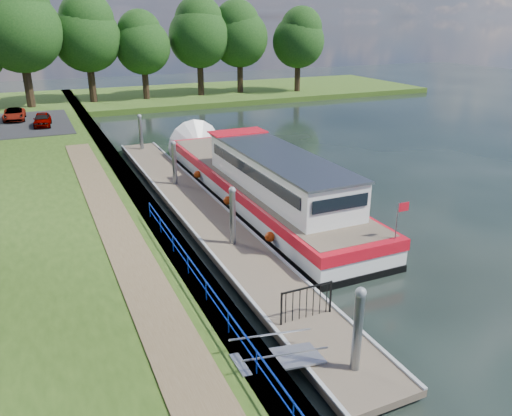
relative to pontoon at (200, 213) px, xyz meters
name	(u,v)px	position (x,y,z in m)	size (l,w,h in m)	color
ground	(343,369)	(0.00, -13.00, -0.18)	(160.00, 160.00, 0.00)	black
bank_edge	(141,204)	(-2.55, 2.00, 0.20)	(1.10, 90.00, 0.78)	#473D2D
far_bank	(193,95)	(12.00, 39.00, 0.12)	(60.00, 18.00, 0.60)	#2C4714
footpath	(132,258)	(-4.40, -5.00, 0.62)	(1.60, 40.00, 0.05)	brown
blue_fence	(216,300)	(-2.75, -10.00, 1.13)	(0.04, 18.04, 0.72)	#0C2DBF
pontoon	(200,213)	(0.00, 0.00, 0.00)	(2.50, 30.00, 0.56)	brown
mooring_piles	(199,192)	(0.00, 0.00, 1.10)	(0.30, 27.30, 3.55)	gray
gangway	(279,358)	(-1.85, -12.50, 0.44)	(2.58, 1.00, 0.92)	#A5A8AD
gate_panel	(307,298)	(0.00, -10.80, 0.97)	(1.85, 0.05, 1.15)	black
barge	(254,180)	(3.60, 1.34, 0.90)	(4.36, 21.15, 4.78)	black
horizon_trees	(75,33)	(-1.61, 35.68, 7.76)	(54.38, 10.03, 12.87)	#332316
car_a	(42,119)	(-6.28, 23.08, 1.21)	(1.33, 3.30, 1.12)	#999999
car_d	(14,114)	(-8.46, 26.89, 1.19)	(1.79, 3.87, 1.08)	#999999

